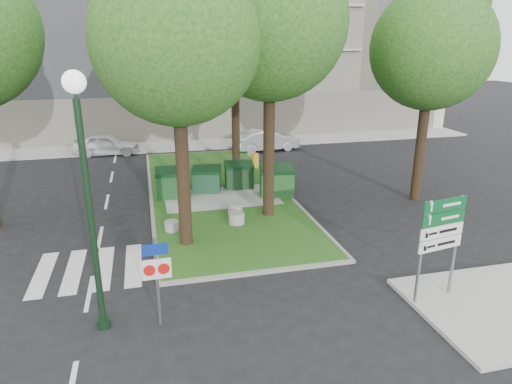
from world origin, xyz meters
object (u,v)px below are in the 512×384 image
object	(u,v)px
tree_median_near_right	(272,6)
dumpster_c	(239,175)
dumpster_d	(277,181)
tree_median_far	(236,9)
tree_street_right	(434,36)
bollard_mid	(235,209)
litter_bin	(255,160)
car_white	(106,144)
tree_median_near_left	(178,23)
street_lamp	(86,177)
traffic_sign_pole	(157,270)
directional_sign	(441,233)
bollard_left	(172,226)
car_silver	(267,140)
bollard_right	(237,218)
tree_median_mid	(178,37)
dumpster_b	(207,180)
dumpster_a	(172,183)

from	to	relation	value
tree_median_near_right	dumpster_c	xyz separation A→B (m)	(-0.50, 3.72, -7.27)
dumpster_c	dumpster_d	xyz separation A→B (m)	(1.41, -1.55, 0.08)
tree_median_far	tree_street_right	distance (m)	9.85
bollard_mid	litter_bin	size ratio (longest dim) A/B	0.76
car_white	tree_median_near_left	bearing A→B (deg)	-160.84
street_lamp	traffic_sign_pole	bearing A→B (deg)	-8.72
dumpster_d	directional_sign	size ratio (longest dim) A/B	0.58
bollard_left	litter_bin	world-z (taller)	litter_bin
tree_median_near_left	car_silver	xyz separation A→B (m)	(6.43, 13.39, -6.62)
bollard_right	street_lamp	size ratio (longest dim) A/B	0.10
tree_median_mid	litter_bin	size ratio (longest dim) A/B	13.00
dumpster_b	street_lamp	distance (m)	11.04
tree_median_near_left	tree_street_right	world-z (taller)	tree_median_near_left
traffic_sign_pole	directional_sign	distance (m)	7.35
tree_street_right	traffic_sign_pole	size ratio (longest dim) A/B	4.25
tree_median_near_right	tree_median_mid	xyz separation A→B (m)	(-3.00, 4.50, -1.01)
tree_median_far	directional_sign	size ratio (longest dim) A/B	4.18
tree_median_far	dumpster_b	world-z (taller)	tree_median_far
dumpster_b	litter_bin	xyz separation A→B (m)	(3.21, 3.70, -0.19)
dumpster_c	car_silver	size ratio (longest dim) A/B	0.33
tree_median_far	tree_street_right	xyz separation A→B (m)	(6.80, -7.00, -1.34)
tree_median_far	street_lamp	distance (m)	15.83
tree_street_right	car_silver	xyz separation A→B (m)	(-4.07, 10.89, -6.28)
dumpster_a	dumpster_c	world-z (taller)	dumpster_a
tree_median_near_left	dumpster_d	size ratio (longest dim) A/B	6.36
tree_median_far	bollard_left	world-z (taller)	tree_median_far
dumpster_a	bollard_left	distance (m)	3.96
dumpster_a	dumpster_c	xyz separation A→B (m)	(3.20, 0.64, -0.04)
street_lamp	car_silver	bearing A→B (deg)	63.08
tree_median_near_right	bollard_left	size ratio (longest dim) A/B	22.28
bollard_left	car_white	world-z (taller)	car_white
tree_median_mid	bollard_right	bearing A→B (deg)	-74.34
tree_median_near_left	dumpster_b	world-z (taller)	tree_median_near_left
dumpster_a	bollard_left	bearing A→B (deg)	-92.06
dumpster_c	directional_sign	distance (m)	11.46
dumpster_c	bollard_mid	size ratio (longest dim) A/B	2.40
bollard_right	bollard_mid	world-z (taller)	bollard_right
tree_median_mid	dumpster_a	distance (m)	6.42
dumpster_c	directional_sign	bearing A→B (deg)	-70.01
tree_median_near_right	street_lamp	size ratio (longest dim) A/B	1.84
dumpster_a	car_silver	size ratio (longest dim) A/B	0.35
traffic_sign_pole	car_white	size ratio (longest dim) A/B	0.60
street_lamp	directional_sign	size ratio (longest dim) A/B	2.18
tree_median_near_left	dumpster_d	xyz separation A→B (m)	(4.41, 4.17, -6.52)
dumpster_c	bollard_left	world-z (taller)	dumpster_c
bollard_right	bollard_mid	distance (m)	1.04
traffic_sign_pole	directional_sign	size ratio (longest dim) A/B	0.83
dumpster_b	street_lamp	bearing A→B (deg)	-98.44
bollard_mid	street_lamp	size ratio (longest dim) A/B	0.09
dumpster_a	litter_bin	bearing A→B (deg)	42.64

